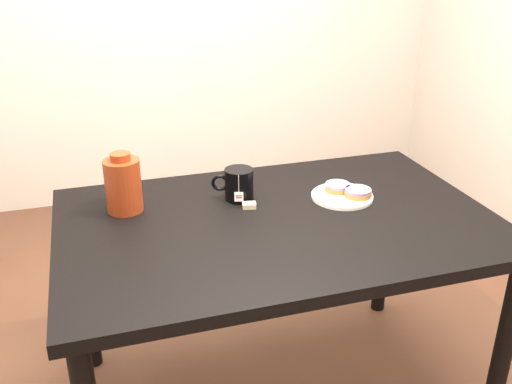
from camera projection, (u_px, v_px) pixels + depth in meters
table at (277, 241)px, 1.88m from camera, size 1.40×0.90×0.75m
plate at (342, 196)px, 1.99m from camera, size 0.21×0.21×0.02m
bagel_back at (338, 187)px, 2.01m from camera, size 0.11×0.11×0.03m
bagel_front at (358, 193)px, 1.97m from camera, size 0.12×0.12×0.03m
mug at (238, 184)px, 1.96m from camera, size 0.16×0.12×0.11m
teabag_pouch at (249, 205)px, 1.91m from camera, size 0.05×0.04×0.02m
bagel_package at (123, 185)px, 1.86m from camera, size 0.14×0.14×0.20m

